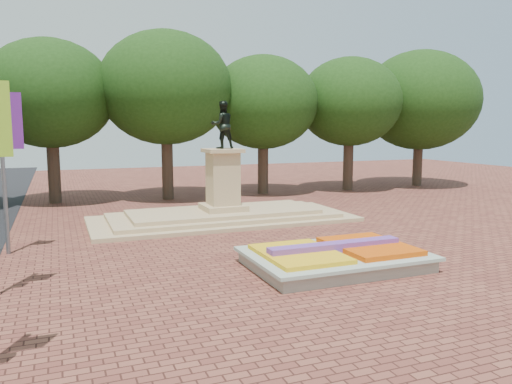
{
  "coord_description": "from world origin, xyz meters",
  "views": [
    {
      "loc": [
        -8.23,
        -17.32,
        5.1
      ],
      "look_at": [
        -0.1,
        2.97,
        2.2
      ],
      "focal_mm": 35.0,
      "sensor_mm": 36.0,
      "label": 1
    }
  ],
  "objects": [
    {
      "name": "monument",
      "position": [
        0.0,
        8.0,
        0.88
      ],
      "size": [
        14.0,
        6.0,
        6.4
      ],
      "color": "tan",
      "rests_on": "ground"
    },
    {
      "name": "tree_row_back",
      "position": [
        2.33,
        18.0,
        6.67
      ],
      "size": [
        44.8,
        8.8,
        10.43
      ],
      "color": "#33261B",
      "rests_on": "ground"
    },
    {
      "name": "flower_bed",
      "position": [
        1.03,
        -2.0,
        0.38
      ],
      "size": [
        6.3,
        4.3,
        0.91
      ],
      "color": "gray",
      "rests_on": "ground"
    },
    {
      "name": "ground",
      "position": [
        0.0,
        0.0,
        0.0
      ],
      "size": [
        90.0,
        90.0,
        0.0
      ],
      "primitive_type": "plane",
      "color": "brown",
      "rests_on": "ground"
    }
  ]
}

